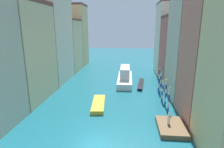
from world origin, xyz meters
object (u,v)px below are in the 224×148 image
at_px(waterfront_dock, 171,127).
at_px(person_on_dock, 169,119).
at_px(mooring_pole_0, 169,100).
at_px(gondola_black, 141,84).
at_px(vaporetto_white, 125,77).
at_px(mooring_pole_3, 161,83).
at_px(mooring_pole_2, 162,91).
at_px(mooring_pole_4, 159,80).
at_px(motorboat_0, 98,104).
at_px(mooring_pole_1, 166,92).

bearing_deg(waterfront_dock, person_on_dock, 140.33).
distance_m(mooring_pole_0, gondola_black, 14.91).
distance_m(person_on_dock, vaporetto_white, 21.73).
bearing_deg(gondola_black, mooring_pole_3, -58.13).
distance_m(mooring_pole_2, mooring_pole_4, 5.03).
xyz_separation_m(gondola_black, motorboat_0, (-7.92, -12.41, 0.08)).
bearing_deg(person_on_dock, vaporetto_white, 106.98).
xyz_separation_m(mooring_pole_3, motorboat_0, (-11.43, -6.75, -2.13)).
relative_size(person_on_dock, mooring_pole_2, 0.39).
xyz_separation_m(waterfront_dock, mooring_pole_3, (0.60, 13.30, 2.16)).
bearing_deg(mooring_pole_2, waterfront_dock, -92.09).
xyz_separation_m(waterfront_dock, person_on_dock, (-0.32, 0.26, 1.05)).
distance_m(waterfront_dock, motorboat_0, 12.66).
bearing_deg(mooring_pole_0, motorboat_0, 170.08).
xyz_separation_m(mooring_pole_0, mooring_pole_1, (0.12, 3.12, 0.18)).
bearing_deg(vaporetto_white, mooring_pole_4, -42.49).
xyz_separation_m(mooring_pole_0, gondola_black, (-3.37, 14.38, -2.01)).
distance_m(person_on_dock, mooring_pole_3, 13.11).
relative_size(waterfront_dock, mooring_pole_4, 1.01).
relative_size(mooring_pole_2, mooring_pole_4, 0.79).
xyz_separation_m(waterfront_dock, mooring_pole_4, (0.50, 14.48, 2.30)).
bearing_deg(vaporetto_white, mooring_pole_0, -66.64).
relative_size(waterfront_dock, person_on_dock, 3.21).
bearing_deg(mooring_pole_1, mooring_pole_3, 89.71).
height_order(person_on_dock, motorboat_0, person_on_dock).
bearing_deg(vaporetto_white, waterfront_dock, -72.43).
distance_m(mooring_pole_0, mooring_pole_4, 9.92).
height_order(person_on_dock, gondola_black, person_on_dock).
distance_m(person_on_dock, mooring_pole_0, 4.47).
relative_size(mooring_pole_2, vaporetto_white, 0.31).
height_order(mooring_pole_1, mooring_pole_4, mooring_pole_4).
bearing_deg(person_on_dock, mooring_pole_0, 79.88).
relative_size(mooring_pole_1, mooring_pole_4, 0.94).
bearing_deg(mooring_pole_3, vaporetto_white, 133.17).
xyz_separation_m(person_on_dock, mooring_pole_1, (0.89, 7.43, 1.08)).
bearing_deg(mooring_pole_4, mooring_pole_3, -84.97).
relative_size(waterfront_dock, mooring_pole_3, 1.06).
xyz_separation_m(waterfront_dock, mooring_pole_2, (0.35, 9.48, 1.78)).
distance_m(mooring_pole_3, mooring_pole_4, 1.20).
relative_size(person_on_dock, mooring_pole_1, 0.33).
xyz_separation_m(person_on_dock, mooring_pole_0, (0.77, 4.31, 0.90)).
relative_size(waterfront_dock, gondola_black, 0.60).
bearing_deg(mooring_pole_0, mooring_pole_3, 89.01).
distance_m(person_on_dock, mooring_pole_4, 14.30).
bearing_deg(motorboat_0, mooring_pole_2, 14.74).
bearing_deg(mooring_pole_0, mooring_pole_2, 91.22).
height_order(mooring_pole_0, mooring_pole_1, mooring_pole_1).
relative_size(person_on_dock, gondola_black, 0.19).
height_order(waterfront_dock, mooring_pole_1, mooring_pole_1).
bearing_deg(mooring_pole_4, mooring_pole_2, -91.73).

